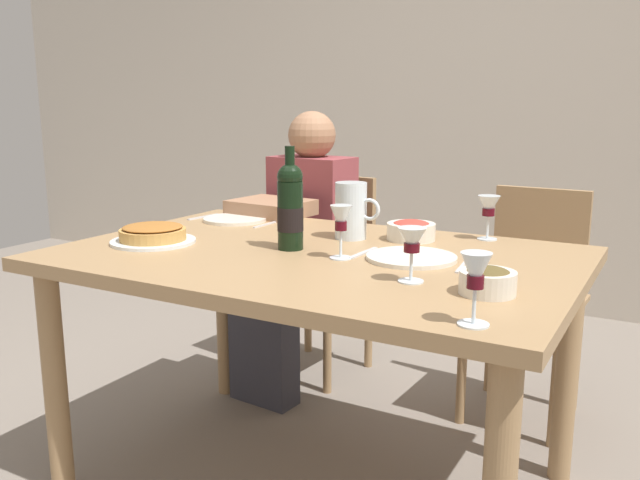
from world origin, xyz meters
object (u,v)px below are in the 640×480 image
(chair_left, at_px, (327,260))
(chair_right, at_px, (530,288))
(wine_bottle, at_px, (291,206))
(wine_glass_left_diner, at_px, (489,208))
(wine_glass_right_diner, at_px, (341,221))
(dining_table, at_px, (316,282))
(dinner_plate_right_setting, at_px, (411,257))
(olive_bowl, at_px, (488,280))
(wine_glass_centre, at_px, (412,243))
(salad_bowl, at_px, (411,230))
(diner_left, at_px, (296,244))
(wine_glass_spare, at_px, (476,275))
(dinner_plate_left_setting, at_px, (235,219))
(water_pitcher, at_px, (350,214))
(baked_tart, at_px, (153,234))

(chair_left, relative_size, chair_right, 1.00)
(wine_bottle, relative_size, wine_glass_left_diner, 2.16)
(wine_bottle, xyz_separation_m, wine_glass_right_diner, (0.19, -0.04, -0.02))
(dining_table, bearing_deg, dinner_plate_right_setting, 10.09)
(olive_bowl, xyz_separation_m, wine_glass_centre, (-0.19, 0.01, 0.06))
(salad_bowl, relative_size, diner_left, 0.13)
(dinner_plate_right_setting, distance_m, chair_left, 1.14)
(wine_bottle, bearing_deg, wine_glass_spare, -31.61)
(wine_glass_centre, relative_size, diner_left, 0.12)
(salad_bowl, distance_m, wine_glass_spare, 0.84)
(dinner_plate_left_setting, relative_size, dinner_plate_right_setting, 0.92)
(wine_glass_centre, bearing_deg, chair_left, 127.54)
(wine_bottle, xyz_separation_m, diner_left, (-0.37, 0.64, -0.27))
(wine_glass_right_diner, xyz_separation_m, wine_glass_centre, (0.27, -0.14, -0.01))
(diner_left, bearing_deg, dinner_plate_right_setting, 146.40)
(dinner_plate_right_setting, bearing_deg, wine_glass_centre, -68.88)
(wine_glass_spare, height_order, dinner_plate_right_setting, wine_glass_spare)
(wine_glass_right_diner, relative_size, wine_glass_centre, 1.12)
(water_pitcher, bearing_deg, dinner_plate_left_setting, 171.35)
(salad_bowl, height_order, chair_left, chair_left)
(dinner_plate_left_setting, distance_m, diner_left, 0.37)
(dinner_plate_right_setting, distance_m, diner_left, 0.97)
(water_pitcher, relative_size, chair_right, 0.21)
(water_pitcher, xyz_separation_m, dinner_plate_right_setting, (0.28, -0.18, -0.07))
(wine_glass_spare, bearing_deg, wine_glass_right_diner, 142.47)
(wine_glass_centre, xyz_separation_m, chair_right, (0.08, 1.05, -0.36))
(water_pitcher, xyz_separation_m, olive_bowl, (0.56, -0.42, -0.05))
(baked_tart, xyz_separation_m, wine_glass_spare, (1.11, -0.28, 0.08))
(chair_left, distance_m, diner_left, 0.26)
(wine_bottle, distance_m, dinner_plate_right_setting, 0.39)
(baked_tart, bearing_deg, wine_glass_spare, -14.22)
(wine_glass_left_diner, bearing_deg, dinner_plate_left_setting, -172.61)
(dinner_plate_right_setting, xyz_separation_m, diner_left, (-0.74, 0.60, -0.15))
(salad_bowl, xyz_separation_m, chair_left, (-0.62, 0.58, -0.30))
(dinner_plate_right_setting, bearing_deg, olive_bowl, -40.16)
(water_pitcher, height_order, wine_glass_centre, water_pitcher)
(baked_tart, xyz_separation_m, chair_left, (0.07, 1.02, -0.29))
(wine_bottle, xyz_separation_m, chair_left, (-0.36, 0.88, -0.39))
(wine_glass_right_diner, distance_m, dinner_plate_left_setting, 0.72)
(wine_glass_right_diner, bearing_deg, chair_right, 68.92)
(salad_bowl, height_order, chair_right, chair_right)
(dining_table, xyz_separation_m, chair_right, (0.45, 0.87, -0.17))
(dinner_plate_right_setting, bearing_deg, chair_left, 131.06)
(chair_left, bearing_deg, olive_bowl, 138.43)
(wine_bottle, distance_m, olive_bowl, 0.68)
(wine_glass_right_diner, bearing_deg, wine_glass_spare, -37.53)
(wine_glass_left_diner, distance_m, wine_glass_spare, 0.87)
(olive_bowl, relative_size, wine_glass_centre, 0.96)
(salad_bowl, bearing_deg, wine_bottle, -131.54)
(dining_table, xyz_separation_m, baked_tart, (-0.51, -0.14, 0.12))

